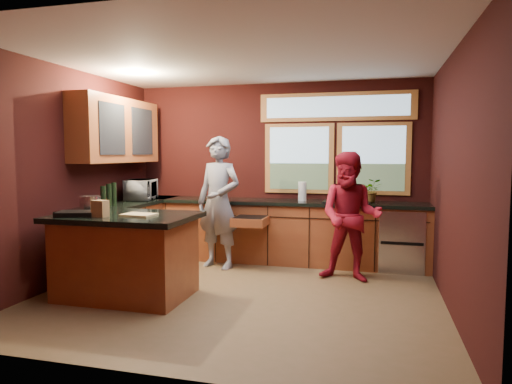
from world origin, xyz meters
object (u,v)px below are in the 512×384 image
at_px(person_red, 351,217).
at_px(cutting_board, 139,215).
at_px(stock_pot, 90,204).
at_px(island, 126,255).
at_px(person_grey, 219,202).

xyz_separation_m(person_red, cutting_board, (-2.22, -1.36, 0.13)).
height_order(cutting_board, stock_pot, stock_pot).
relative_size(island, cutting_board, 4.43).
bearing_deg(stock_pot, person_grey, 51.04).
bearing_deg(stock_pot, island, -15.26).
height_order(person_grey, cutting_board, person_grey).
relative_size(person_red, stock_pot, 6.89).
bearing_deg(person_grey, person_red, 8.87).
height_order(island, person_red, person_red).
bearing_deg(cutting_board, person_grey, 76.80).
height_order(island, cutting_board, cutting_board).
bearing_deg(cutting_board, island, 165.96).
bearing_deg(cutting_board, stock_pot, 165.07).
xyz_separation_m(person_grey, stock_pot, (-1.12, -1.39, 0.10)).
height_order(person_red, cutting_board, person_red).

